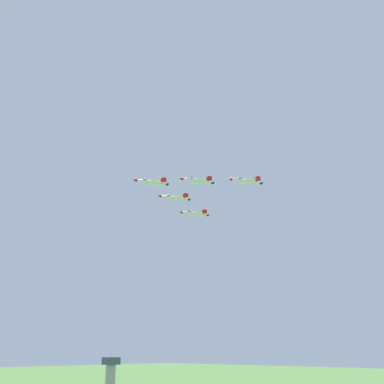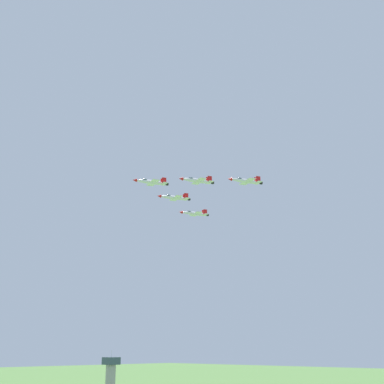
{
  "view_description": "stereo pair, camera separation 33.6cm",
  "coord_description": "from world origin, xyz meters",
  "px_view_note": "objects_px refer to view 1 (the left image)",
  "views": [
    {
      "loc": [
        -157.68,
        128.67,
        26.3
      ],
      "look_at": [
        -8.08,
        -28.04,
        91.05
      ],
      "focal_mm": 49.1,
      "sensor_mm": 36.0,
      "label": 1
    },
    {
      "loc": [
        -157.92,
        128.44,
        26.3
      ],
      "look_at": [
        -8.08,
        -28.04,
        91.05
      ],
      "focal_mm": 49.1,
      "sensor_mm": 36.0,
      "label": 2
    }
  ],
  "objects_px": {
    "control_tower": "(110,381)",
    "jet_left_outer": "(246,181)",
    "jet_lead": "(152,182)",
    "jet_left_wingman": "(197,181)",
    "jet_right_wingman": "(175,198)",
    "jet_right_outer": "(195,213)"
  },
  "relations": [
    {
      "from": "control_tower",
      "to": "jet_left_outer",
      "type": "distance_m",
      "value": 107.93
    },
    {
      "from": "jet_lead",
      "to": "jet_left_wingman",
      "type": "height_order",
      "value": "jet_lead"
    },
    {
      "from": "jet_right_wingman",
      "to": "jet_left_wingman",
      "type": "bearing_deg",
      "value": 90.41
    },
    {
      "from": "control_tower",
      "to": "jet_left_wingman",
      "type": "xyz_separation_m",
      "value": [
        -56.88,
        4.08,
        79.61
      ]
    },
    {
      "from": "jet_left_outer",
      "to": "control_tower",
      "type": "bearing_deg",
      "value": -62.36
    },
    {
      "from": "control_tower",
      "to": "jet_right_outer",
      "type": "relative_size",
      "value": 1.73
    },
    {
      "from": "control_tower",
      "to": "jet_lead",
      "type": "bearing_deg",
      "value": 161.58
    },
    {
      "from": "jet_right_wingman",
      "to": "jet_right_outer",
      "type": "bearing_deg",
      "value": -139.23
    },
    {
      "from": "jet_right_wingman",
      "to": "jet_left_outer",
      "type": "distance_m",
      "value": 42.06
    },
    {
      "from": "jet_right_wingman",
      "to": "jet_right_outer",
      "type": "height_order",
      "value": "jet_right_wingman"
    },
    {
      "from": "jet_left_outer",
      "to": "jet_right_outer",
      "type": "relative_size",
      "value": 0.97
    },
    {
      "from": "jet_right_wingman",
      "to": "jet_left_outer",
      "type": "bearing_deg",
      "value": 111.82
    },
    {
      "from": "jet_left_outer",
      "to": "jet_lead",
      "type": "bearing_deg",
      "value": -39.96
    },
    {
      "from": "jet_left_wingman",
      "to": "jet_right_wingman",
      "type": "xyz_separation_m",
      "value": [
        23.89,
        -10.44,
        -0.29
      ]
    },
    {
      "from": "jet_right_wingman",
      "to": "jet_left_outer",
      "type": "relative_size",
      "value": 1.04
    },
    {
      "from": "control_tower",
      "to": "jet_left_outer",
      "type": "height_order",
      "value": "jet_left_outer"
    },
    {
      "from": "jet_left_outer",
      "to": "jet_right_wingman",
      "type": "bearing_deg",
      "value": -68.18
    },
    {
      "from": "jet_lead",
      "to": "jet_left_outer",
      "type": "bearing_deg",
      "value": 139.42
    },
    {
      "from": "jet_left_wingman",
      "to": "jet_right_wingman",
      "type": "relative_size",
      "value": 0.98
    },
    {
      "from": "jet_lead",
      "to": "jet_left_wingman",
      "type": "distance_m",
      "value": 20.18
    },
    {
      "from": "jet_lead",
      "to": "jet_right_wingman",
      "type": "height_order",
      "value": "jet_lead"
    },
    {
      "from": "control_tower",
      "to": "jet_lead",
      "type": "relative_size",
      "value": 1.71
    }
  ]
}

